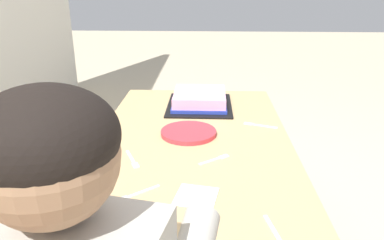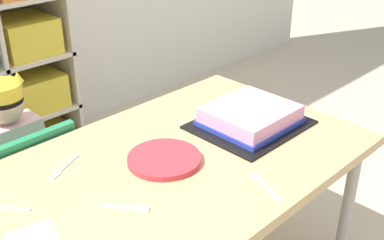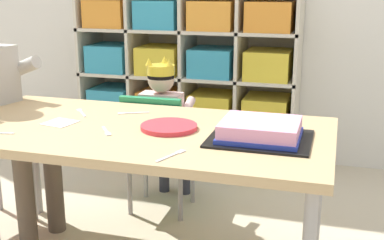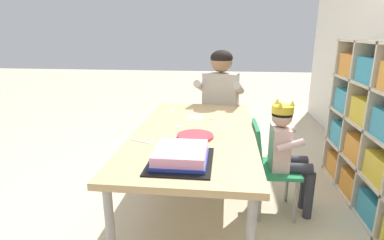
% 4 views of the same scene
% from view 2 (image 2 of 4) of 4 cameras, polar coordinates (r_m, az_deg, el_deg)
% --- Properties ---
extents(activity_table, '(1.53, 0.76, 0.61)m').
position_cam_2_polar(activity_table, '(1.39, -6.87, -8.86)').
color(activity_table, tan).
rests_on(activity_table, ground).
extents(classroom_chair_blue, '(0.34, 0.32, 0.64)m').
position_cam_2_polar(classroom_chair_blue, '(1.83, -18.91, -8.15)').
color(classroom_chair_blue, '#238451').
rests_on(classroom_chair_blue, ground).
extents(child_with_crown, '(0.30, 0.31, 0.81)m').
position_cam_2_polar(child_with_crown, '(1.85, -21.11, -3.46)').
color(child_with_crown, beige).
rests_on(child_with_crown, ground).
extents(birthday_cake_on_tray, '(0.37, 0.31, 0.07)m').
position_cam_2_polar(birthday_cake_on_tray, '(1.65, 6.95, 0.28)').
color(birthday_cake_on_tray, black).
rests_on(birthday_cake_on_tray, activity_table).
extents(paper_plate_stack, '(0.22, 0.22, 0.02)m').
position_cam_2_polar(paper_plate_stack, '(1.44, -3.33, -4.67)').
color(paper_plate_stack, '#DB333D').
rests_on(paper_plate_stack, activity_table).
extents(fork_at_table_front_edge, '(0.06, 0.14, 0.00)m').
position_cam_2_polar(fork_at_table_front_edge, '(1.35, 8.68, -7.72)').
color(fork_at_table_front_edge, white).
rests_on(fork_at_table_front_edge, activity_table).
extents(fork_scattered_mid_table, '(0.13, 0.07, 0.00)m').
position_cam_2_polar(fork_scattered_mid_table, '(1.46, -15.15, -5.56)').
color(fork_scattered_mid_table, white).
rests_on(fork_scattered_mid_table, activity_table).
extents(fork_near_child_seat, '(0.09, 0.11, 0.00)m').
position_cam_2_polar(fork_near_child_seat, '(1.27, -7.48, -10.38)').
color(fork_near_child_seat, white).
rests_on(fork_near_child_seat, activity_table).
extents(fork_by_napkin, '(0.10, 0.12, 0.00)m').
position_cam_2_polar(fork_by_napkin, '(1.35, -21.90, -9.71)').
color(fork_by_napkin, white).
rests_on(fork_by_napkin, activity_table).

